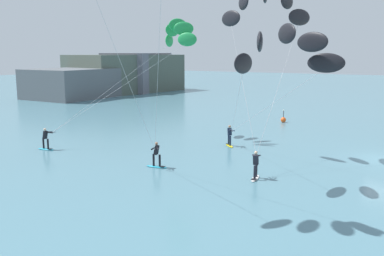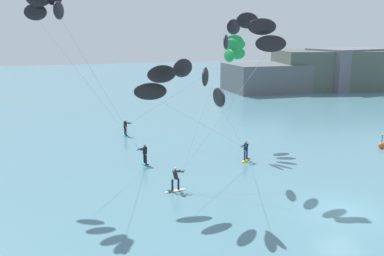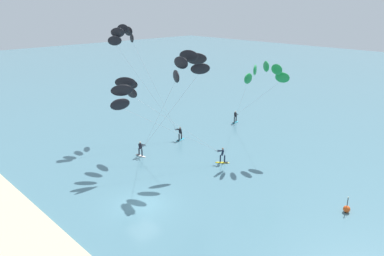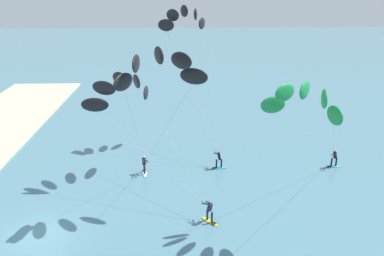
{
  "view_description": "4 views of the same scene",
  "coord_description": "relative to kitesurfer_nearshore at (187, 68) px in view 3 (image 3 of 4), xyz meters",
  "views": [
    {
      "loc": [
        -31.46,
        -2.4,
        7.36
      ],
      "look_at": [
        -7.21,
        11.26,
        2.4
      ],
      "focal_mm": 39.84,
      "sensor_mm": 36.0,
      "label": 1
    },
    {
      "loc": [
        -15.89,
        -20.73,
        10.63
      ],
      "look_at": [
        -6.1,
        10.32,
        3.3
      ],
      "focal_mm": 41.21,
      "sensor_mm": 36.0,
      "label": 2
    },
    {
      "loc": [
        22.91,
        -16.27,
        15.92
      ],
      "look_at": [
        -5.73,
        11.26,
        2.74
      ],
      "focal_mm": 35.49,
      "sensor_mm": 36.0,
      "label": 3
    },
    {
      "loc": [
        21.68,
        9.24,
        15.57
      ],
      "look_at": [
        -8.42,
        10.3,
        4.19
      ],
      "focal_mm": 36.53,
      "sensor_mm": 36.0,
      "label": 4
    }
  ],
  "objects": [
    {
      "name": "marker_buoy",
      "position": [
        15.26,
        3.1,
        -9.78
      ],
      "size": [
        0.56,
        0.56,
        1.38
      ],
      "color": "#EA5119",
      "rests_on": "ground"
    },
    {
      "name": "kitesurfer_nearshore",
      "position": [
        0.0,
        0.0,
        0.0
      ],
      "size": [
        8.21,
        6.02,
        11.76
      ],
      "color": "white",
      "rests_on": "ground"
    },
    {
      "name": "kitesurfer_mid_water",
      "position": [
        2.43,
        8.92,
        -1.48
      ],
      "size": [
        11.24,
        9.49,
        10.15
      ],
      "color": "#23ADD1",
      "rests_on": "ground"
    },
    {
      "name": "ground_plane",
      "position": [
        2.99,
        -7.96,
        -10.08
      ],
      "size": [
        240.0,
        240.0,
        0.0
      ],
      "primitive_type": "plane",
      "color": "slate"
    },
    {
      "name": "kitesurfer_far_out",
      "position": [
        -12.73,
        2.01,
        1.72
      ],
      "size": [
        8.54,
        6.14,
        13.49
      ],
      "color": "#23ADD1",
      "rests_on": "ground"
    },
    {
      "name": "kitesurfer_downwind",
      "position": [
        -5.21,
        -3.06,
        -2.77
      ],
      "size": [
        10.68,
        10.08,
        8.91
      ],
      "color": "yellow",
      "rests_on": "ground"
    }
  ]
}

